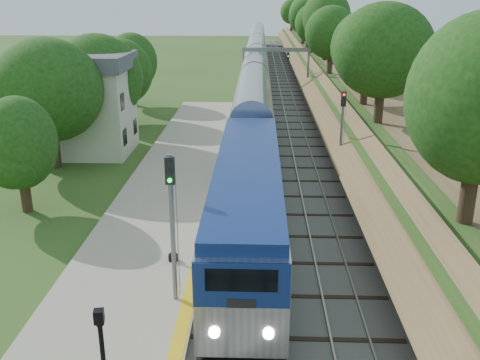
{
  "coord_description": "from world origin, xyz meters",
  "views": [
    {
      "loc": [
        0.49,
        -12.06,
        12.4
      ],
      "look_at": [
        -0.5,
        15.43,
        2.8
      ],
      "focal_mm": 40.0,
      "sensor_mm": 36.0,
      "label": 1
    }
  ],
  "objects_px": {
    "station_building": "(79,103)",
    "train": "(256,68)",
    "signal_platform": "(172,213)",
    "signal_farside": "(342,125)",
    "lamppost_far": "(171,220)",
    "signal_gantry": "(276,59)"
  },
  "relations": [
    {
      "from": "train",
      "to": "signal_platform",
      "type": "height_order",
      "value": "signal_platform"
    },
    {
      "from": "lamppost_far",
      "to": "signal_platform",
      "type": "bearing_deg",
      "value": -79.49
    },
    {
      "from": "train",
      "to": "signal_farside",
      "type": "relative_size",
      "value": 20.57
    },
    {
      "from": "station_building",
      "to": "signal_gantry",
      "type": "distance_m",
      "value": 29.94
    },
    {
      "from": "signal_gantry",
      "to": "lamppost_far",
      "type": "distance_m",
      "value": 44.86
    },
    {
      "from": "station_building",
      "to": "signal_farside",
      "type": "xyz_separation_m",
      "value": [
        20.2,
        -5.97,
        -0.21
      ]
    },
    {
      "from": "lamppost_far",
      "to": "signal_platform",
      "type": "xyz_separation_m",
      "value": [
        0.61,
        -3.32,
        1.76
      ]
    },
    {
      "from": "signal_farside",
      "to": "lamppost_far",
      "type": "bearing_deg",
      "value": -125.87
    },
    {
      "from": "signal_farside",
      "to": "train",
      "type": "bearing_deg",
      "value": 98.6
    },
    {
      "from": "signal_gantry",
      "to": "lamppost_far",
      "type": "height_order",
      "value": "signal_gantry"
    },
    {
      "from": "station_building",
      "to": "train",
      "type": "xyz_separation_m",
      "value": [
        14.0,
        35.02,
        -1.72
      ]
    },
    {
      "from": "station_building",
      "to": "train",
      "type": "bearing_deg",
      "value": 68.21
    },
    {
      "from": "signal_gantry",
      "to": "lamppost_far",
      "type": "relative_size",
      "value": 1.8
    },
    {
      "from": "signal_farside",
      "to": "signal_platform",
      "type": "bearing_deg",
      "value": -118.51
    },
    {
      "from": "train",
      "to": "signal_platform",
      "type": "distance_m",
      "value": 57.84
    },
    {
      "from": "signal_gantry",
      "to": "train",
      "type": "relative_size",
      "value": 0.07
    },
    {
      "from": "signal_gantry",
      "to": "lamppost_far",
      "type": "xyz_separation_m",
      "value": [
        -5.99,
        -44.4,
        -2.35
      ]
    },
    {
      "from": "signal_platform",
      "to": "signal_farside",
      "type": "bearing_deg",
      "value": 61.49
    },
    {
      "from": "station_building",
      "to": "lamppost_far",
      "type": "height_order",
      "value": "station_building"
    },
    {
      "from": "signal_platform",
      "to": "lamppost_far",
      "type": "bearing_deg",
      "value": 100.51
    },
    {
      "from": "signal_platform",
      "to": "signal_farside",
      "type": "relative_size",
      "value": 1.02
    },
    {
      "from": "station_building",
      "to": "signal_platform",
      "type": "distance_m",
      "value": 25.29
    }
  ]
}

